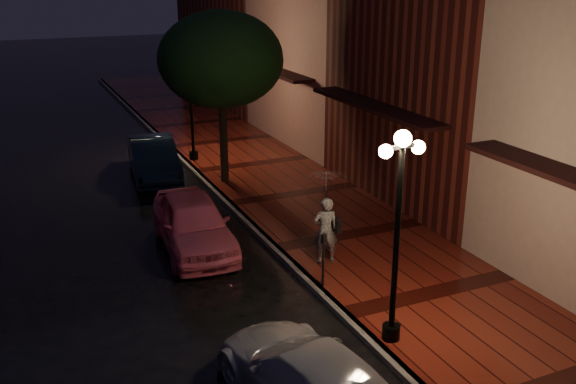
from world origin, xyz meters
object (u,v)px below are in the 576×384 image
pink_car (193,223)px  parking_meter (323,255)px  navy_car (153,158)px  street_tree (221,63)px  streetlamp_near (397,226)px  silver_car (312,381)px  streetlamp_far (191,97)px  woman_with_umbrella (326,203)px

pink_car → parking_meter: bearing=-55.9°
pink_car → navy_car: bearing=90.2°
street_tree → streetlamp_near: bearing=-91.3°
silver_car → streetlamp_far: bearing=-106.5°
streetlamp_far → parking_meter: (-0.20, -11.40, -1.66)m
street_tree → navy_car: street_tree is taller
woman_with_umbrella → parking_meter: bearing=73.7°
silver_car → woman_with_umbrella: size_ratio=1.88×
street_tree → silver_car: size_ratio=1.28×
silver_car → pink_car: bearing=-98.5°
navy_car → silver_car: 14.08m
streetlamp_near → silver_car: streetlamp_near is taller
pink_car → woman_with_umbrella: 3.80m
street_tree → pink_car: bearing=-117.8°
street_tree → pink_car: (-2.53, -4.81, -3.51)m
woman_with_umbrella → street_tree: bearing=-75.3°
navy_car → pink_car: bearing=-87.6°
streetlamp_far → silver_car: bearing=-98.9°
street_tree → parking_meter: size_ratio=4.45×
streetlamp_near → streetlamp_far: size_ratio=1.00×
streetlamp_near → pink_car: size_ratio=0.99×
pink_car → street_tree: bearing=66.3°
streetlamp_far → street_tree: 3.44m
streetlamp_near → streetlamp_far: 14.00m
streetlamp_far → street_tree: bearing=-85.1°
streetlamp_near → street_tree: 11.12m
parking_meter → streetlamp_near: bearing=-108.2°
navy_car → parking_meter: size_ratio=3.38×
navy_car → streetlamp_far: bearing=39.3°
silver_car → woman_with_umbrella: bearing=-127.2°
streetlamp_near → streetlamp_far: bearing=90.0°
navy_car → silver_car: navy_car is taller
silver_car → woman_with_umbrella: (2.82, 4.97, 1.09)m
streetlamp_far → street_tree: (0.26, -3.01, 1.64)m
street_tree → woman_with_umbrella: street_tree is taller
street_tree → parking_meter: bearing=-93.1°
navy_car → parking_meter: bearing=-74.7°
streetlamp_near → silver_car: bearing=-152.3°
parking_meter → woman_with_umbrella: bearing=37.8°
streetlamp_far → parking_meter: size_ratio=3.31×
street_tree → navy_car: 4.48m
streetlamp_far → woman_with_umbrella: (0.43, -10.29, -0.85)m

